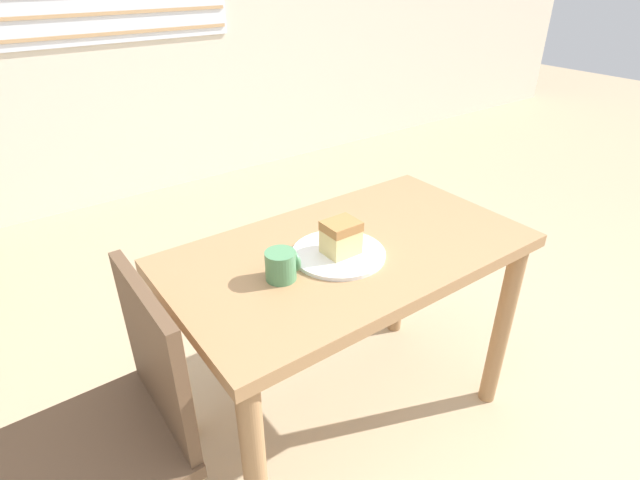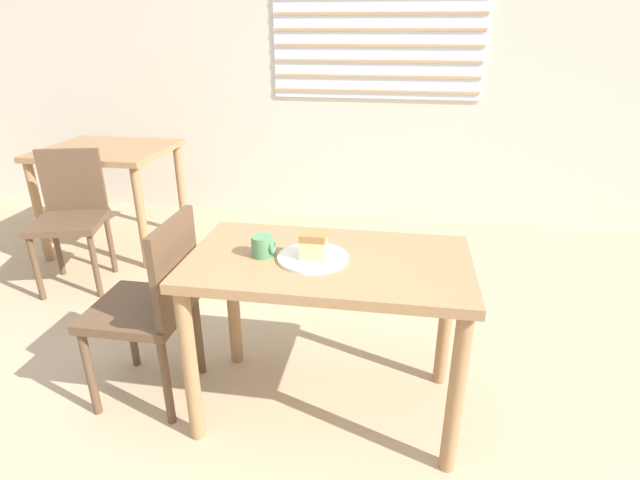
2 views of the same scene
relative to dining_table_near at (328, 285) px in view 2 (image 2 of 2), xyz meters
name	(u,v)px [view 2 (image 2 of 2)]	position (x,y,z in m)	size (l,w,h in m)	color
wall_back	(357,46)	(-0.14, 2.45, 0.80)	(10.00, 0.09, 2.80)	beige
dining_table_near	(328,285)	(0.00, 0.00, 0.00)	(1.09, 0.61, 0.72)	#9E754C
dining_table_far	(109,165)	(-1.82, 1.49, 0.02)	(0.86, 0.74, 0.76)	#9E754C
chair_near_window	(153,303)	(-0.74, -0.03, -0.13)	(0.40, 0.40, 0.85)	brown
chair_far_corner	(71,213)	(-1.77, 0.92, -0.13)	(0.49, 0.49, 0.85)	brown
plate	(313,258)	(-0.06, -0.02, 0.12)	(0.27, 0.27, 0.01)	white
cake_slice	(313,245)	(-0.05, -0.02, 0.18)	(0.10, 0.08, 0.10)	#E0C67F
coffee_mug	(263,246)	(-0.25, -0.02, 0.16)	(0.09, 0.08, 0.08)	#4C8456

